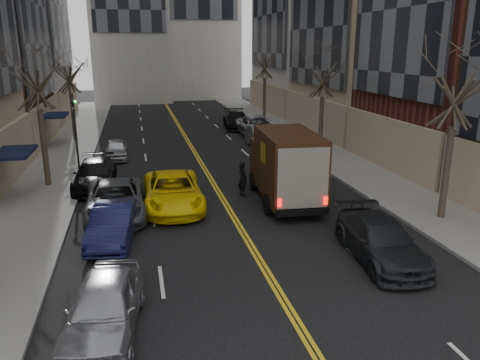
# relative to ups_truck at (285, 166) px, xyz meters

# --- Properties ---
(sidewalk_left) EXTENTS (4.00, 66.00, 0.15)m
(sidewalk_left) POSITION_rel_ups_truck_xyz_m (-11.89, 12.08, -1.70)
(sidewalk_left) COLOR slate
(sidewalk_left) RESTS_ON ground
(sidewalk_right) EXTENTS (4.00, 66.00, 0.15)m
(sidewalk_right) POSITION_rel_ups_truck_xyz_m (6.11, 12.08, -1.70)
(sidewalk_right) COLOR slate
(sidewalk_right) RESTS_ON ground
(tree_lf_mid) EXTENTS (3.20, 3.20, 8.91)m
(tree_lf_mid) POSITION_rel_ups_truck_xyz_m (-11.69, 5.08, 4.83)
(tree_lf_mid) COLOR #382D23
(tree_lf_mid) RESTS_ON sidewalk_left
(tree_lf_far) EXTENTS (3.20, 3.20, 8.12)m
(tree_lf_far) POSITION_rel_ups_truck_xyz_m (-11.69, 18.08, 4.25)
(tree_lf_far) COLOR #382D23
(tree_lf_far) RESTS_ON sidewalk_left
(tree_rt_near) EXTENTS (3.20, 3.20, 8.71)m
(tree_rt_near) POSITION_rel_ups_truck_xyz_m (5.91, -3.92, 4.68)
(tree_rt_near) COLOR #382D23
(tree_rt_near) RESTS_ON sidewalk_right
(tree_rt_mid) EXTENTS (3.20, 3.20, 8.32)m
(tree_rt_mid) POSITION_rel_ups_truck_xyz_m (5.91, 10.08, 4.40)
(tree_rt_mid) COLOR #382D23
(tree_rt_mid) RESTS_ON sidewalk_right
(tree_rt_far) EXTENTS (3.20, 3.20, 9.11)m
(tree_rt_far) POSITION_rel_ups_truck_xyz_m (5.91, 25.08, 4.97)
(tree_rt_far) COLOR #382D23
(tree_rt_far) RESTS_ON sidewalk_right
(traffic_signal) EXTENTS (0.29, 0.26, 4.70)m
(traffic_signal) POSITION_rel_ups_truck_xyz_m (-10.29, 7.08, 1.05)
(traffic_signal) COLOR black
(traffic_signal) RESTS_ON sidewalk_left
(ups_truck) EXTENTS (2.98, 6.57, 3.51)m
(ups_truck) POSITION_rel_ups_truck_xyz_m (0.00, 0.00, 0.00)
(ups_truck) COLOR black
(ups_truck) RESTS_ON ground
(observer_sedan) EXTENTS (2.42, 5.15, 1.45)m
(observer_sedan) POSITION_rel_ups_truck_xyz_m (1.31, -6.93, -1.04)
(observer_sedan) COLOR black
(observer_sedan) RESTS_ON ground
(taxi) EXTENTS (2.75, 5.77, 1.59)m
(taxi) POSITION_rel_ups_truck_xyz_m (-5.40, 0.30, -0.98)
(taxi) COLOR yellow
(taxi) RESTS_ON ground
(pedestrian) EXTENTS (0.58, 0.74, 1.77)m
(pedestrian) POSITION_rel_ups_truck_xyz_m (-1.80, 1.34, -0.88)
(pedestrian) COLOR black
(pedestrian) RESTS_ON ground
(parked_lf_a) EXTENTS (2.35, 4.64, 1.52)m
(parked_lf_a) POSITION_rel_ups_truck_xyz_m (-7.99, -9.40, -1.01)
(parked_lf_a) COLOR #97999E
(parked_lf_a) RESTS_ON ground
(parked_lf_b) EXTENTS (2.02, 4.47, 1.42)m
(parked_lf_b) POSITION_rel_ups_truck_xyz_m (-7.99, -3.18, -1.06)
(parked_lf_b) COLOR #13153E
(parked_lf_b) RESTS_ON ground
(parked_lf_c) EXTENTS (2.64, 5.55, 1.53)m
(parked_lf_c) POSITION_rel_ups_truck_xyz_m (-7.99, -0.34, -1.00)
(parked_lf_c) COLOR #494C50
(parked_lf_c) RESTS_ON ground
(parked_lf_d) EXTENTS (2.22, 5.12, 1.47)m
(parked_lf_d) POSITION_rel_ups_truck_xyz_m (-9.19, 4.39, -1.04)
(parked_lf_d) COLOR black
(parked_lf_d) RESTS_ON ground
(parked_lf_e) EXTENTS (1.53, 3.76, 1.28)m
(parked_lf_e) POSITION_rel_ups_truck_xyz_m (-8.30, 11.19, -1.13)
(parked_lf_e) COLOR #B4B6BC
(parked_lf_e) RESTS_ON ground
(parked_rt_a) EXTENTS (1.83, 4.89, 1.60)m
(parked_rt_a) POSITION_rel_ups_truck_xyz_m (2.21, 12.31, -0.97)
(parked_rt_a) COLOR #4A4D52
(parked_rt_a) RESTS_ON ground
(parked_rt_b) EXTENTS (2.77, 5.93, 1.64)m
(parked_rt_b) POSITION_rel_ups_truck_xyz_m (3.04, 17.12, -0.95)
(parked_rt_b) COLOR #B3B5BC
(parked_rt_b) RESTS_ON ground
(parked_rt_c) EXTENTS (2.74, 5.62, 1.58)m
(parked_rt_c) POSITION_rel_ups_truck_xyz_m (2.21, 21.38, -0.98)
(parked_rt_c) COLOR black
(parked_rt_c) RESTS_ON ground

